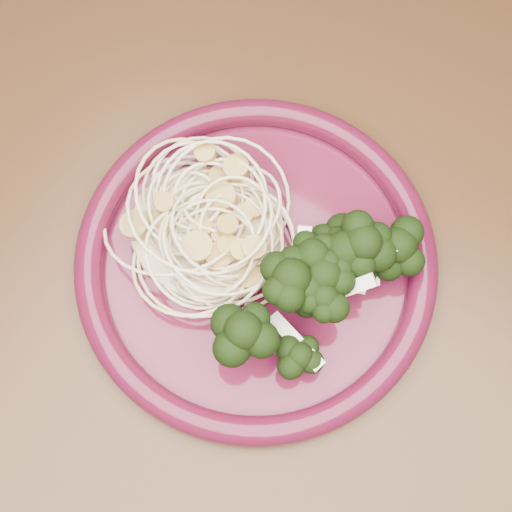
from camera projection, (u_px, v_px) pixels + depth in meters
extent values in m
plane|color=brown|center=(230.00, 401.00, 1.23)|extent=(3.50, 3.50, 0.00)
cube|color=#472814|center=(197.00, 279.00, 0.54)|extent=(1.20, 0.80, 0.04)
cylinder|color=#531027|center=(256.00, 263.00, 0.52)|extent=(0.26, 0.26, 0.01)
torus|color=#530E26|center=(256.00, 260.00, 0.51)|extent=(0.27, 0.27, 0.02)
ellipsoid|color=beige|center=(206.00, 229.00, 0.51)|extent=(0.12, 0.11, 0.03)
ellipsoid|color=black|center=(321.00, 286.00, 0.49)|extent=(0.09, 0.15, 0.05)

